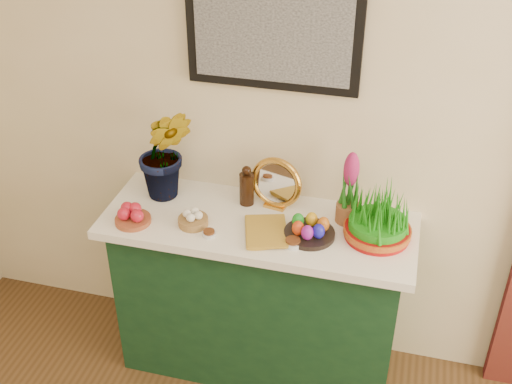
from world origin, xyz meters
TOP-DOWN VIEW (x-y plane):
  - sideboard at (-0.33, 2.00)m, footprint 1.30×0.45m
  - tablecloth at (-0.33, 2.00)m, footprint 1.40×0.55m
  - hyacinth_green at (-0.79, 2.09)m, footprint 0.35×0.31m
  - apple_bowl at (-0.86, 1.85)m, footprint 0.17×0.17m
  - garlic_basket at (-0.60, 1.90)m, footprint 0.18×0.18m
  - vinegar_cruet at (-0.42, 2.12)m, footprint 0.07×0.07m
  - mirror at (-0.28, 2.14)m, footprint 0.25×0.10m
  - book at (-0.36, 1.88)m, footprint 0.22×0.27m
  - spice_dish_left at (-0.51, 1.84)m, footprint 0.06×0.06m
  - spice_dish_right at (-0.14, 1.86)m, footprint 0.08×0.08m
  - egg_plate at (-0.09, 1.94)m, footprint 0.22×0.22m
  - hyacinth_pink at (0.05, 2.10)m, footprint 0.11×0.11m
  - wheatgrass_sabzeh at (0.19, 2.01)m, footprint 0.29×0.29m

SIDE VIEW (x-z plane):
  - sideboard at x=-0.33m, z-range 0.00..0.85m
  - tablecloth at x=-0.33m, z-range 0.85..0.89m
  - spice_dish_left at x=-0.51m, z-range 0.89..0.91m
  - spice_dish_right at x=-0.14m, z-range 0.89..0.92m
  - book at x=-0.36m, z-range 0.89..0.92m
  - garlic_basket at x=-0.60m, z-range 0.88..0.96m
  - apple_bowl at x=-0.86m, z-range 0.88..0.96m
  - egg_plate at x=-0.09m, z-range 0.88..0.97m
  - vinegar_cruet at x=-0.42m, z-range 0.88..1.08m
  - wheatgrass_sabzeh at x=0.19m, z-range 0.88..1.11m
  - mirror at x=-0.28m, z-range 0.89..1.13m
  - hyacinth_pink at x=0.05m, z-range 0.87..1.22m
  - hyacinth_green at x=-0.79m, z-range 0.89..1.50m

